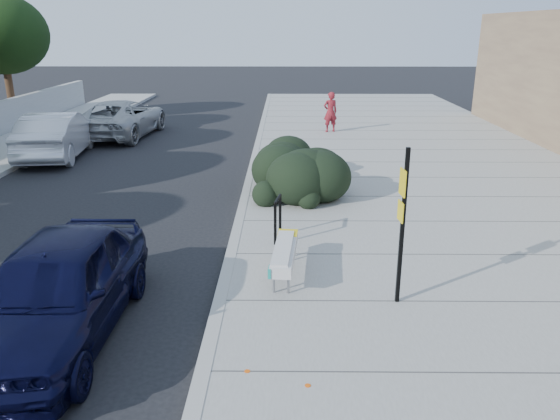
{
  "coord_description": "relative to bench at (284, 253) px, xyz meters",
  "views": [
    {
      "loc": [
        1.1,
        -8.23,
        4.53
      ],
      "look_at": [
        1.0,
        2.27,
        1.0
      ],
      "focal_mm": 35.0,
      "sensor_mm": 36.0,
      "label": 1
    }
  ],
  "objects": [
    {
      "name": "ground",
      "position": [
        -1.09,
        -1.0,
        -0.6
      ],
      "size": [
        120.0,
        120.0,
        0.0
      ],
      "primitive_type": "plane",
      "color": "black",
      "rests_on": "ground"
    },
    {
      "name": "sidewalk_near",
      "position": [
        4.51,
        4.0,
        -0.52
      ],
      "size": [
        11.2,
        50.0,
        0.15
      ],
      "primitive_type": "cube",
      "color": "gray",
      "rests_on": "ground"
    },
    {
      "name": "curb_near",
      "position": [
        -1.09,
        4.0,
        -0.51
      ],
      "size": [
        0.22,
        50.0,
        0.17
      ],
      "primitive_type": "cube",
      "color": "#9E9E99",
      "rests_on": "ground"
    },
    {
      "name": "tree_far_f",
      "position": [
        -13.59,
        18.0,
        3.59
      ],
      "size": [
        4.4,
        4.4,
        6.07
      ],
      "color": "#332114",
      "rests_on": "ground"
    },
    {
      "name": "bench",
      "position": [
        0.0,
        0.0,
        0.0
      ],
      "size": [
        0.55,
        1.9,
        0.57
      ],
      "rotation": [
        0.0,
        0.0,
        -0.08
      ],
      "color": "gray",
      "rests_on": "sidewalk_near"
    },
    {
      "name": "bike_rack",
      "position": [
        -0.15,
        1.8,
        0.12
      ],
      "size": [
        0.16,
        0.65,
        0.95
      ],
      "rotation": [
        0.0,
        0.0,
        -0.17
      ],
      "color": "black",
      "rests_on": "sidewalk_near"
    },
    {
      "name": "sign_post",
      "position": [
        1.88,
        -1.0,
        1.04
      ],
      "size": [
        0.1,
        0.3,
        2.63
      ],
      "rotation": [
        0.0,
        0.0,
        0.08
      ],
      "color": "black",
      "rests_on": "sidewalk_near"
    },
    {
      "name": "hedge",
      "position": [
        0.41,
        5.95,
        0.3
      ],
      "size": [
        3.5,
        4.5,
        1.51
      ],
      "primitive_type": "ellipsoid",
      "rotation": [
        0.0,
        0.0,
        -0.43
      ],
      "color": "black",
      "rests_on": "sidewalk_near"
    },
    {
      "name": "sedan_navy",
      "position": [
        -3.43,
        -1.87,
        0.19
      ],
      "size": [
        1.9,
        4.65,
        1.58
      ],
      "primitive_type": "imported",
      "rotation": [
        0.0,
        0.0,
        -0.01
      ],
      "color": "black",
      "rests_on": "ground"
    },
    {
      "name": "wagon_silver",
      "position": [
        -8.28,
        10.27,
        0.23
      ],
      "size": [
        2.31,
        5.18,
        1.65
      ],
      "primitive_type": "imported",
      "rotation": [
        0.0,
        0.0,
        3.26
      ],
      "color": "silver",
      "rests_on": "ground"
    },
    {
      "name": "suv_silver",
      "position": [
        -7.09,
        14.36,
        0.18
      ],
      "size": [
        3.08,
        5.84,
        1.57
      ],
      "primitive_type": "imported",
      "rotation": [
        0.0,
        0.0,
        3.05
      ],
      "color": "#A8ABAE",
      "rests_on": "ground"
    },
    {
      "name": "pedestrian",
      "position": [
        1.97,
        14.7,
        0.41
      ],
      "size": [
        0.72,
        0.57,
        1.73
      ],
      "primitive_type": "imported",
      "rotation": [
        0.0,
        0.0,
        3.42
      ],
      "color": "maroon",
      "rests_on": "sidewalk_near"
    }
  ]
}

